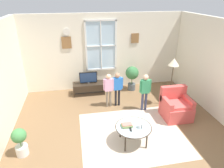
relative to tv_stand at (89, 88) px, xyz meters
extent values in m
cube|color=brown|center=(0.64, -2.70, -0.21)|extent=(6.22, 6.94, 0.02)
cube|color=silver|center=(0.64, 0.53, 1.15)|extent=(5.62, 0.12, 2.71)
cube|color=silver|center=(0.53, 0.46, 1.40)|extent=(1.06, 0.02, 1.74)
cube|color=white|center=(0.53, 0.44, 2.27)|extent=(1.12, 0.04, 0.06)
cube|color=white|center=(0.53, 0.44, 0.53)|extent=(1.12, 0.04, 0.06)
cube|color=white|center=(0.01, 0.44, 1.40)|extent=(0.06, 0.04, 1.74)
cube|color=white|center=(1.06, 0.44, 1.40)|extent=(0.06, 0.04, 1.74)
cube|color=white|center=(0.53, 0.44, 1.40)|extent=(0.03, 0.04, 1.74)
cube|color=white|center=(0.53, 0.44, 1.40)|extent=(1.06, 0.04, 0.03)
cube|color=olive|center=(-0.64, 0.45, 1.57)|extent=(0.32, 0.03, 0.40)
cube|color=olive|center=(1.77, 0.45, 1.63)|extent=(0.28, 0.03, 0.34)
cylinder|color=silver|center=(-0.61, 0.44, 1.93)|extent=(0.24, 0.04, 0.24)
cube|color=#C6B29E|center=(0.89, -2.48, -0.20)|extent=(2.59, 2.28, 0.01)
cube|color=#2D2319|center=(0.00, 0.00, 0.00)|extent=(1.10, 0.46, 0.40)
cube|color=black|center=(0.00, -0.23, -0.06)|extent=(0.99, 0.02, 0.02)
cylinder|color=#4C4C4C|center=(0.00, 0.00, 0.23)|extent=(0.08, 0.08, 0.05)
cube|color=black|center=(0.00, 0.00, 0.42)|extent=(0.61, 0.05, 0.38)
cube|color=navy|center=(0.00, -0.03, 0.42)|extent=(0.57, 0.01, 0.34)
cube|color=#D14C47|center=(2.34, -2.00, 0.01)|extent=(0.76, 0.72, 0.42)
cube|color=#D14C47|center=(2.34, -1.70, 0.44)|extent=(0.76, 0.16, 0.45)
cube|color=#D14C47|center=(2.02, -2.00, 0.32)|extent=(0.12, 0.65, 0.20)
cube|color=#D14C47|center=(2.66, -2.00, 0.32)|extent=(0.12, 0.65, 0.20)
cube|color=#E1524D|center=(2.34, -2.05, 0.26)|extent=(0.61, 0.50, 0.08)
cylinder|color=#99B2B7|center=(0.82, -2.80, 0.25)|extent=(0.84, 0.84, 0.02)
torus|color=#3F3328|center=(0.82, -2.80, 0.25)|extent=(0.86, 0.86, 0.02)
cylinder|color=#33281E|center=(0.57, -2.55, 0.02)|extent=(0.04, 0.04, 0.44)
cylinder|color=#33281E|center=(1.08, -2.55, 0.02)|extent=(0.04, 0.04, 0.44)
cylinder|color=#33281E|center=(0.57, -3.06, 0.02)|extent=(0.04, 0.04, 0.44)
cylinder|color=#33281E|center=(1.08, -3.06, 0.02)|extent=(0.04, 0.04, 0.44)
cube|color=olive|center=(0.68, -2.75, 0.27)|extent=(0.20, 0.19, 0.02)
cube|color=#76965B|center=(0.68, -2.75, 0.29)|extent=(0.26, 0.18, 0.03)
cube|color=#B5695E|center=(0.68, -2.75, 0.32)|extent=(0.23, 0.15, 0.02)
cylinder|color=white|center=(0.95, -2.87, 0.31)|extent=(0.09, 0.09, 0.09)
cube|color=black|center=(0.73, -2.90, 0.27)|extent=(0.05, 0.14, 0.02)
cube|color=black|center=(1.00, -2.84, 0.27)|extent=(0.09, 0.14, 0.02)
cylinder|color=black|center=(0.77, -1.01, 0.08)|extent=(0.07, 0.07, 0.56)
cylinder|color=black|center=(0.88, -1.01, 0.08)|extent=(0.07, 0.07, 0.56)
cube|color=blue|center=(0.82, -1.01, 0.56)|extent=(0.24, 0.13, 0.40)
sphere|color=#A87A5B|center=(0.82, -1.01, 0.84)|extent=(0.15, 0.15, 0.15)
cylinder|color=blue|center=(0.68, -1.03, 0.58)|extent=(0.05, 0.05, 0.36)
cylinder|color=blue|center=(0.97, -1.03, 0.58)|extent=(0.05, 0.05, 0.36)
cylinder|color=#726656|center=(0.49, -1.02, 0.08)|extent=(0.07, 0.07, 0.56)
cylinder|color=#726656|center=(0.59, -1.02, 0.08)|extent=(0.07, 0.07, 0.56)
cube|color=#DB9EBC|center=(0.54, -1.02, 0.56)|extent=(0.24, 0.13, 0.40)
sphere|color=#D8AD8C|center=(0.54, -1.02, 0.83)|extent=(0.15, 0.15, 0.15)
cylinder|color=#DB9EBC|center=(0.40, -1.04, 0.58)|extent=(0.05, 0.05, 0.36)
cylinder|color=#DB9EBC|center=(0.68, -1.04, 0.58)|extent=(0.05, 0.05, 0.36)
cylinder|color=#333851|center=(1.51, -1.43, 0.10)|extent=(0.07, 0.07, 0.59)
cylinder|color=#333851|center=(1.62, -1.43, 0.10)|extent=(0.07, 0.07, 0.59)
cube|color=#338C59|center=(1.57, -1.43, 0.60)|extent=(0.26, 0.13, 0.42)
sphere|color=#D8AD8C|center=(1.57, -1.43, 0.89)|extent=(0.16, 0.16, 0.16)
cylinder|color=#338C59|center=(1.42, -1.45, 0.62)|extent=(0.05, 0.05, 0.38)
cylinder|color=#338C59|center=(1.72, -1.45, 0.62)|extent=(0.05, 0.05, 0.38)
cylinder|color=#4C565B|center=(1.59, 0.02, -0.08)|extent=(0.28, 0.28, 0.24)
cylinder|color=#4C7238|center=(1.59, 0.02, 0.14)|extent=(0.02, 0.02, 0.19)
sphere|color=#377340|center=(1.59, 0.02, 0.47)|extent=(0.48, 0.48, 0.48)
cylinder|color=silver|center=(-1.72, -2.73, -0.08)|extent=(0.27, 0.27, 0.24)
cylinder|color=#4C7238|center=(-1.72, -2.73, 0.10)|extent=(0.02, 0.02, 0.13)
sphere|color=#428346|center=(-1.72, -2.73, 0.32)|extent=(0.32, 0.32, 0.32)
cylinder|color=black|center=(2.46, -1.29, -0.19)|extent=(0.26, 0.26, 0.03)
cylinder|color=brown|center=(2.46, -1.29, 0.48)|extent=(0.03, 0.03, 1.36)
cone|color=beige|center=(2.46, -1.29, 1.26)|extent=(0.32, 0.32, 0.22)
camera|label=1|loc=(-0.39, -6.53, 3.14)|focal=32.43mm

